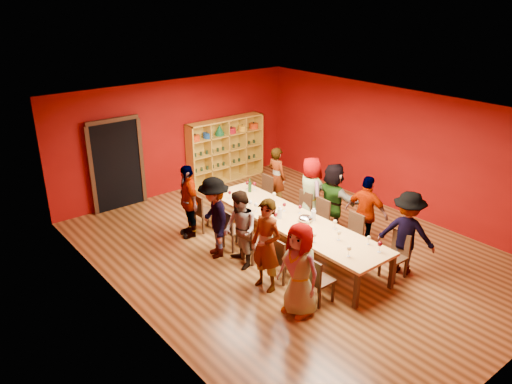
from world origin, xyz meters
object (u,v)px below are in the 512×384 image
at_px(person_left_2, 240,230).
at_px(person_right_2, 333,199).
at_px(chair_person_left_0, 317,278).
at_px(chair_person_right_2, 319,217).
at_px(spittoon_bowl, 305,219).
at_px(shelving_unit, 225,147).
at_px(person_right_4, 277,177).
at_px(chair_person_right_3, 302,209).
at_px(person_left_1, 266,245).
at_px(person_left_4, 188,201).
at_px(person_left_0, 299,270).
at_px(person_left_3, 214,218).
at_px(chair_person_right_0, 397,253).
at_px(person_right_0, 407,233).
at_px(chair_person_left_4, 202,211).
at_px(wine_bottle, 250,187).
at_px(tasting_table, 292,221).
at_px(chair_person_left_2, 251,239).
at_px(chair_person_left_3, 231,228).
at_px(person_right_1, 366,213).
at_px(chair_person_right_1, 352,232).
at_px(chair_person_left_1, 282,257).
at_px(chair_person_right_4, 264,191).
at_px(person_right_3, 311,192).

height_order(person_left_2, person_right_2, person_right_2).
bearing_deg(chair_person_left_0, person_left_2, 98.21).
distance_m(chair_person_right_2, spittoon_bowl, 0.92).
relative_size(shelving_unit, person_right_4, 1.56).
bearing_deg(chair_person_right_3, person_left_1, -148.26).
relative_size(person_left_4, spittoon_bowl, 5.80).
distance_m(person_left_0, person_left_3, 2.50).
relative_size(chair_person_right_0, person_right_0, 0.53).
bearing_deg(spittoon_bowl, chair_person_left_4, 114.68).
relative_size(person_left_4, wine_bottle, 5.18).
xyz_separation_m(shelving_unit, person_right_4, (-0.08, -2.32, -0.21)).
bearing_deg(wine_bottle, shelving_unit, 66.06).
height_order(tasting_table, chair_person_right_0, chair_person_right_0).
relative_size(tasting_table, person_left_0, 2.71).
xyz_separation_m(chair_person_left_2, chair_person_left_3, (0.00, 0.66, 0.00)).
xyz_separation_m(tasting_table, chair_person_right_0, (0.91, -1.94, -0.20)).
bearing_deg(person_right_1, tasting_table, 43.75).
distance_m(chair_person_left_0, chair_person_right_0, 1.85).
bearing_deg(person_right_2, person_left_1, 106.99).
height_order(chair_person_right_0, chair_person_right_2, same).
xyz_separation_m(chair_person_right_0, chair_person_right_3, (0.00, 2.59, 0.00)).
xyz_separation_m(chair_person_left_0, spittoon_bowl, (1.03, 1.37, 0.32)).
height_order(person_left_2, wine_bottle, person_left_2).
relative_size(chair_person_left_3, person_left_3, 0.52).
bearing_deg(chair_person_right_0, wine_bottle, 100.36).
distance_m(chair_person_right_1, person_right_1, 0.51).
bearing_deg(spittoon_bowl, person_left_4, 121.43).
relative_size(chair_person_left_4, chair_person_right_3, 1.00).
distance_m(person_left_4, person_right_0, 4.62).
distance_m(person_right_0, chair_person_right_2, 2.09).
bearing_deg(chair_person_left_0, chair_person_left_1, 90.00).
height_order(chair_person_left_0, person_left_4, person_left_4).
bearing_deg(person_left_2, chair_person_right_4, 145.56).
relative_size(shelving_unit, person_right_3, 1.44).
relative_size(chair_person_left_2, chair_person_right_4, 1.00).
height_order(chair_person_left_4, chair_person_right_2, same).
xyz_separation_m(shelving_unit, person_left_2, (-2.57, -4.10, -0.19)).
distance_m(tasting_table, wine_bottle, 1.74).
height_order(chair_person_left_4, person_right_2, person_right_2).
bearing_deg(spittoon_bowl, chair_person_right_0, -65.11).
distance_m(person_left_4, chair_person_right_4, 2.19).
bearing_deg(person_left_4, chair_person_right_3, 71.86).
xyz_separation_m(chair_person_left_0, chair_person_right_0, (1.82, -0.32, 0.00)).
bearing_deg(person_left_0, chair_person_left_4, 168.15).
distance_m(shelving_unit, person_right_1, 5.16).
relative_size(chair_person_left_0, person_right_0, 0.53).
distance_m(chair_person_left_2, person_left_2, 0.40).
xyz_separation_m(person_left_1, chair_person_left_3, (0.38, 1.59, -0.38)).
bearing_deg(shelving_unit, chair_person_right_3, -97.56).
distance_m(person_right_0, spittoon_bowl, 1.98).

